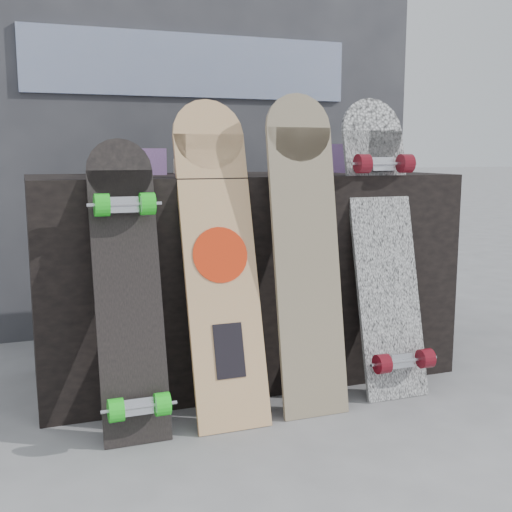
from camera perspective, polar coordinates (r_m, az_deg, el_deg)
name	(u,v)px	position (r m, az deg, el deg)	size (l,w,h in m)	color
ground	(291,418)	(2.23, 3.14, -14.19)	(60.00, 60.00, 0.00)	slate
vendor_table	(243,275)	(2.56, -1.19, -1.72)	(1.60, 0.60, 0.80)	black
booth	(188,109)	(3.34, -6.07, 12.88)	(2.40, 0.22, 2.20)	#323237
merch_box_purple	(140,162)	(2.53, -10.25, 8.26)	(0.18, 0.12, 0.10)	#613C7B
merch_box_small	(353,158)	(2.79, 8.60, 8.59)	(0.14, 0.14, 0.12)	#613C7B
merch_box_flat	(203,166)	(2.64, -4.76, 7.98)	(0.22, 0.10, 0.06)	#D1B78C
longboard_geisha	(219,251)	(2.13, -3.30, 0.49)	(0.25, 0.33, 1.07)	tan
longboard_celtic	(306,244)	(2.19, 4.44, 1.11)	(0.24, 0.22, 1.09)	beige
longboard_cascadia	(384,241)	(2.41, 11.35, 1.34)	(0.25, 0.34, 1.09)	white
skateboard_dark	(128,285)	(2.04, -11.30, -2.52)	(0.21, 0.32, 0.93)	black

